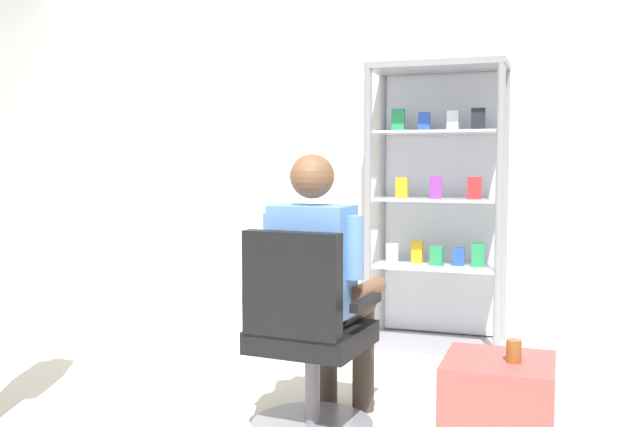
% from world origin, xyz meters
% --- Properties ---
extents(back_wall, '(6.00, 0.10, 2.70)m').
position_xyz_m(back_wall, '(0.00, 3.00, 1.35)').
color(back_wall, silver).
rests_on(back_wall, ground).
extents(display_cabinet_main, '(0.90, 0.45, 1.90)m').
position_xyz_m(display_cabinet_main, '(0.40, 2.76, 0.96)').
color(display_cabinet_main, gray).
rests_on(display_cabinet_main, ground).
extents(office_chair, '(0.58, 0.56, 0.96)m').
position_xyz_m(office_chair, '(0.13, 0.91, 0.39)').
color(office_chair, slate).
rests_on(office_chair, ground).
extents(seated_shopkeeper, '(0.51, 0.59, 1.29)m').
position_xyz_m(seated_shopkeeper, '(0.14, 1.07, 0.71)').
color(seated_shopkeeper, '#3F382D').
rests_on(seated_shopkeeper, ground).
extents(storage_crate, '(0.44, 0.44, 0.45)m').
position_xyz_m(storage_crate, '(0.96, 0.90, 0.22)').
color(storage_crate, '#B24C47').
rests_on(storage_crate, ground).
extents(tea_glass, '(0.06, 0.06, 0.09)m').
position_xyz_m(tea_glass, '(1.02, 0.87, 0.50)').
color(tea_glass, brown).
rests_on(tea_glass, storage_crate).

